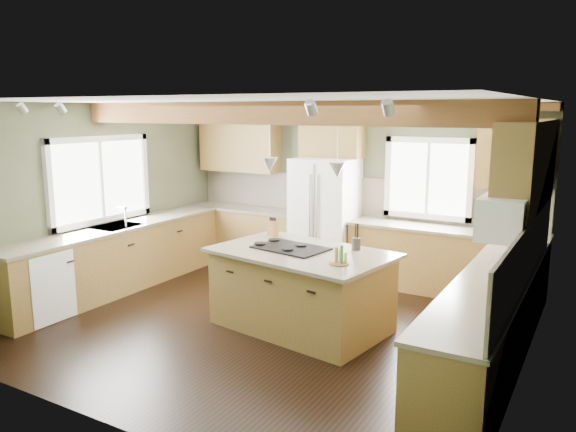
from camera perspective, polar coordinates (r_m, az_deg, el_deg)
The scene contains 37 objects.
floor at distance 6.82m, azimuth -2.06°, elevation -10.84°, with size 5.60×5.60×0.00m, color black.
ceiling at distance 6.34m, azimuth -2.22°, elevation 11.58°, with size 5.60×5.60×0.00m, color silver.
wall_back at distance 8.65m, azimuth 6.70°, elevation 2.64°, with size 5.60×5.60×0.00m, color #444B35.
wall_left at distance 8.27m, azimuth -18.82°, elevation 1.77°, with size 5.00×5.00×0.00m, color #444B35.
wall_right at distance 5.53m, azimuth 23.29°, elevation -2.74°, with size 5.00×5.00×0.00m, color #444B35.
ceiling_beam at distance 6.42m, azimuth -1.74°, elevation 10.41°, with size 5.55×0.26×0.26m, color brown.
soffit_trim at distance 8.47m, azimuth 6.61°, elevation 10.89°, with size 5.55×0.20×0.10m, color brown.
backsplash_back at distance 8.65m, azimuth 6.65°, elevation 2.04°, with size 5.58×0.03×0.58m, color brown.
backsplash_right at distance 5.60m, azimuth 23.13°, elevation -3.52°, with size 0.03×3.70×0.58m, color brown.
base_cab_back_left at distance 9.39m, azimuth -4.23°, elevation -2.01°, with size 2.02×0.60×0.88m, color brown.
counter_back_left at distance 9.30m, azimuth -4.27°, elevation 0.76°, with size 2.06×0.64×0.04m, color brown.
base_cab_back_right at distance 8.07m, azimuth 15.49°, elevation -4.50°, with size 2.62×0.60×0.88m, color brown.
counter_back_right at distance 7.96m, azimuth 15.66°, elevation -1.31°, with size 2.66×0.64×0.04m, color brown.
base_cab_left at distance 8.25m, azimuth -16.82°, elevation -4.23°, with size 0.60×3.70×0.88m, color brown.
counter_left at distance 8.15m, azimuth -16.99°, elevation -1.11°, with size 0.64×3.74×0.04m, color brown.
base_cab_right at distance 5.86m, azimuth 19.77°, elevation -10.55°, with size 0.60×3.70×0.88m, color brown.
counter_right at distance 5.72m, azimuth 20.06°, elevation -6.24°, with size 0.64×3.74×0.04m, color brown.
upper_cab_back_left at distance 9.40m, azimuth -4.95°, elevation 7.30°, with size 1.40×0.35×0.90m, color brown.
upper_cab_over_fridge at distance 8.53m, azimuth 4.49°, elevation 8.31°, with size 0.96×0.35×0.70m, color brown.
upper_cab_right at distance 6.34m, azimuth 23.15°, elevation 4.84°, with size 0.35×2.20×0.90m, color brown.
upper_cab_back_corner at distance 7.79m, azimuth 22.08°, elevation 5.86°, with size 0.90×0.35×0.90m, color brown.
window_left at distance 8.25m, azimuth -18.57°, elevation 3.52°, with size 0.04×1.60×1.05m, color white.
window_back at distance 8.21m, azimuth 14.08°, elevation 3.73°, with size 1.10×0.04×1.00m, color white.
sink at distance 8.15m, azimuth -17.00°, elevation -1.07°, with size 0.50×0.65×0.03m, color #262628.
faucet at distance 7.99m, azimuth -16.17°, elevation -0.19°, with size 0.02×0.02×0.28m, color #B2B2B7.
dishwasher at distance 7.46m, azimuth -24.06°, elevation -6.39°, with size 0.60×0.60×0.84m, color white.
oven at distance 4.70m, azimuth 16.63°, elevation -15.97°, with size 0.60×0.72×0.84m, color white.
microwave at distance 5.46m, azimuth 21.13°, elevation -0.07°, with size 0.40×0.70×0.38m, color white.
pendant_left at distance 6.55m, azimuth -1.85°, elevation 5.25°, with size 0.18×0.18×0.16m, color #B2B2B7.
pendant_right at distance 5.98m, azimuth 5.01°, elevation 4.69°, with size 0.18×0.18×0.16m, color #B2B2B7.
refrigerator at distance 8.49m, azimuth 3.77°, elevation -0.19°, with size 0.90×0.74×1.80m, color white.
island at distance 6.56m, azimuth 1.37°, elevation -7.63°, with size 1.88×1.15×0.88m, color brown.
island_top at distance 6.43m, azimuth 1.38°, elevation -3.74°, with size 2.01×1.27×0.04m, color brown.
cooktop at distance 6.51m, azimuth 0.29°, elevation -3.27°, with size 0.82×0.54×0.02m, color black.
knife_block at distance 7.15m, azimuth -1.57°, elevation -1.28°, with size 0.12×0.09×0.20m, color #572C1A.
utensil_crock at distance 6.50m, azimuth 6.94°, elevation -2.83°, with size 0.11×0.11×0.14m, color #362F2B.
bottle_tray at distance 5.88m, azimuth 5.22°, elevation -3.97°, with size 0.21×0.21×0.20m, color brown, non-canonical shape.
Camera 1 is at (3.37, -5.37, 2.50)m, focal length 35.00 mm.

